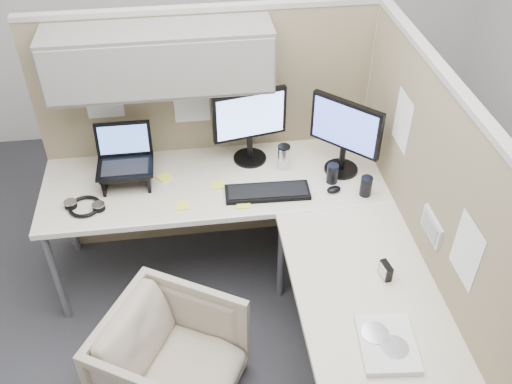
{
  "coord_description": "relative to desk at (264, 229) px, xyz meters",
  "views": [
    {
      "loc": [
        -0.22,
        -2.09,
        2.79
      ],
      "look_at": [
        0.1,
        0.25,
        0.85
      ],
      "focal_mm": 40.0,
      "sensor_mm": 36.0,
      "label": 1
    }
  ],
  "objects": [
    {
      "name": "ground",
      "position": [
        -0.12,
        -0.13,
        -0.69
      ],
      "size": [
        4.5,
        4.5,
        0.0
      ],
      "primitive_type": "plane",
      "color": "#2C2C30",
      "rests_on": "ground"
    },
    {
      "name": "partition_back",
      "position": [
        -0.34,
        0.7,
        0.41
      ],
      "size": [
        2.0,
        0.36,
        1.63
      ],
      "color": "#938160",
      "rests_on": "ground"
    },
    {
      "name": "partition_right",
      "position": [
        0.78,
        -0.19,
        0.13
      ],
      "size": [
        0.07,
        2.03,
        1.63
      ],
      "color": "#938160",
      "rests_on": "ground"
    },
    {
      "name": "desk",
      "position": [
        0.0,
        0.0,
        0.0
      ],
      "size": [
        2.0,
        1.98,
        0.73
      ],
      "color": "beige",
      "rests_on": "ground"
    },
    {
      "name": "office_chair",
      "position": [
        -0.54,
        -0.48,
        -0.37
      ],
      "size": [
        0.81,
        0.83,
        0.64
      ],
      "primitive_type": "imported",
      "rotation": [
        0.0,
        0.0,
        1.05
      ],
      "color": "beige",
      "rests_on": "ground"
    },
    {
      "name": "monitor_left",
      "position": [
        0.0,
        0.59,
        0.32
      ],
      "size": [
        0.44,
        0.2,
        0.47
      ],
      "rotation": [
        0.0,
        0.0,
        0.19
      ],
      "color": "black",
      "rests_on": "desk"
    },
    {
      "name": "monitor_right",
      "position": [
        0.52,
        0.4,
        0.32
      ],
      "size": [
        0.33,
        0.34,
        0.47
      ],
      "rotation": [
        0.0,
        0.0,
        -0.79
      ],
      "color": "black",
      "rests_on": "desk"
    },
    {
      "name": "laptop_station",
      "position": [
        -0.73,
        0.47,
        0.17
      ],
      "size": [
        0.32,
        0.27,
        0.33
      ],
      "color": "black",
      "rests_on": "desk"
    },
    {
      "name": "keyboard",
      "position": [
        0.06,
        0.24,
        0.05
      ],
      "size": [
        0.48,
        0.18,
        0.02
      ],
      "primitive_type": "cube",
      "rotation": [
        0.0,
        0.0,
        -0.04
      ],
      "color": "black",
      "rests_on": "desk"
    },
    {
      "name": "mouse",
      "position": [
        0.43,
        0.21,
        0.06
      ],
      "size": [
        0.1,
        0.07,
        0.03
      ],
      "primitive_type": "ellipsoid",
      "rotation": [
        0.0,
        0.0,
        0.25
      ],
      "color": "black",
      "rests_on": "desk"
    },
    {
      "name": "travel_mug",
      "position": [
        0.19,
        0.48,
        0.12
      ],
      "size": [
        0.07,
        0.07,
        0.16
      ],
      "color": "silver",
      "rests_on": "desk"
    },
    {
      "name": "soda_can_green",
      "position": [
        0.6,
        0.16,
        0.1
      ],
      "size": [
        0.07,
        0.07,
        0.12
      ],
      "primitive_type": "cylinder",
      "color": "black",
      "rests_on": "desk"
    },
    {
      "name": "soda_can_silver",
      "position": [
        0.44,
        0.3,
        0.1
      ],
      "size": [
        0.07,
        0.07,
        0.12
      ],
      "primitive_type": "cylinder",
      "color": "black",
      "rests_on": "desk"
    },
    {
      "name": "sticky_note_a",
      "position": [
        -0.43,
        0.2,
        0.05
      ],
      "size": [
        0.08,
        0.08,
        0.01
      ],
      "primitive_type": "cube",
      "rotation": [
        0.0,
        0.0,
        0.03
      ],
      "color": "#F1FF43",
      "rests_on": "desk"
    },
    {
      "name": "sticky_note_c",
      "position": [
        -0.52,
        0.47,
        0.05
      ],
      "size": [
        0.11,
        0.11,
        0.01
      ],
      "primitive_type": "cube",
      "rotation": [
        0.0,
        0.0,
        0.6
      ],
      "color": "#F1FF43",
      "rests_on": "desk"
    },
    {
      "name": "sticky_note_b",
      "position": [
        -0.09,
        0.17,
        0.05
      ],
      "size": [
        0.08,
        0.08,
        0.01
      ],
      "primitive_type": "cube",
      "rotation": [
        0.0,
        0.0,
        -0.07
      ],
      "color": "#F1FF43",
      "rests_on": "desk"
    },
    {
      "name": "sticky_note_d",
      "position": [
        -0.22,
        0.36,
        0.05
      ],
      "size": [
        0.08,
        0.08,
        0.01
      ],
      "primitive_type": "cube",
      "rotation": [
        0.0,
        0.0,
        0.06
      ],
      "color": "#F1FF43",
      "rests_on": "desk"
    },
    {
      "name": "headphones",
      "position": [
        -0.96,
        0.26,
        0.06
      ],
      "size": [
        0.22,
        0.22,
        0.03
      ],
      "rotation": [
        0.0,
        0.0,
        -0.26
      ],
      "color": "black",
      "rests_on": "desk"
    },
    {
      "name": "paper_stack",
      "position": [
        0.41,
        -0.84,
        0.06
      ],
      "size": [
        0.26,
        0.32,
        0.03
      ],
      "rotation": [
        0.0,
        0.0,
        -0.1
      ],
      "color": "white",
      "rests_on": "desk"
    },
    {
      "name": "desk_clock",
      "position": [
        0.52,
        -0.45,
        0.08
      ],
      "size": [
        0.05,
        0.09,
        0.08
      ],
      "rotation": [
        0.0,
        0.0,
        -1.39
      ],
      "color": "black",
      "rests_on": "desk"
    }
  ]
}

